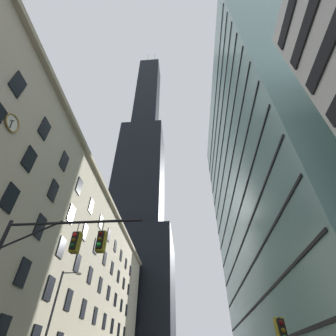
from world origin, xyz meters
name	(u,v)px	position (x,y,z in m)	size (l,w,h in m)	color
station_building	(39,272)	(-19.63, 29.49, 13.49)	(17.93, 70.98, 27.01)	#BCAF93
dark_skyscraper	(138,202)	(-16.95, 81.35, 58.73)	(29.63, 29.63, 197.81)	black
glass_office_midrise	(274,181)	(18.71, 27.75, 27.38)	(15.52, 44.05, 54.77)	gray
traffic_signal_mast	(47,262)	(-3.84, 4.10, 5.80)	(7.47, 0.63, 7.94)	black
traffic_light_near_right	(283,336)	(6.95, 6.01, 2.94)	(0.40, 0.63, 3.50)	black
street_lamppost	(53,317)	(-8.20, 14.92, 5.19)	(1.89, 0.32, 8.68)	#47474C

